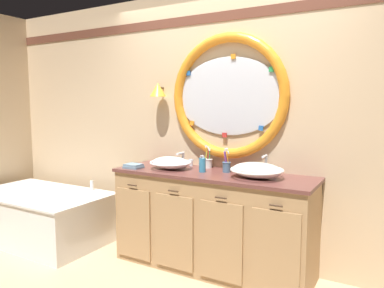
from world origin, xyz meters
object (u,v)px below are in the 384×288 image
(sink_basin_left, at_px, (171,163))
(soap_dispenser, at_px, (202,165))
(folded_hand_towel, at_px, (134,166))
(toothbrush_holder_right, at_px, (227,166))
(bathtub, at_px, (41,211))
(toothbrush_holder_left, at_px, (208,163))
(sink_basin_right, at_px, (257,170))

(sink_basin_left, distance_m, soap_dispenser, 0.34)
(folded_hand_towel, bearing_deg, toothbrush_holder_right, 16.30)
(bathtub, bearing_deg, sink_basin_left, 10.40)
(toothbrush_holder_left, bearing_deg, toothbrush_holder_right, -24.55)
(toothbrush_holder_right, bearing_deg, toothbrush_holder_left, 155.45)
(toothbrush_holder_right, distance_m, folded_hand_towel, 0.90)
(sink_basin_left, xyz_separation_m, soap_dispenser, (0.34, 0.01, 0.01))
(folded_hand_towel, bearing_deg, toothbrush_holder_left, 30.93)
(soap_dispenser, xyz_separation_m, folded_hand_towel, (-0.67, -0.15, -0.05))
(sink_basin_right, xyz_separation_m, soap_dispenser, (-0.52, 0.01, 0.00))
(toothbrush_holder_left, xyz_separation_m, folded_hand_towel, (-0.61, -0.37, -0.03))
(sink_basin_right, distance_m, toothbrush_holder_right, 0.34)
(sink_basin_left, bearing_deg, soap_dispenser, 1.20)
(toothbrush_holder_left, bearing_deg, bathtub, -164.47)
(bathtub, height_order, folded_hand_towel, folded_hand_towel)
(toothbrush_holder_left, xyz_separation_m, toothbrush_holder_right, (0.25, -0.11, 0.01))
(bathtub, distance_m, sink_basin_left, 1.68)
(bathtub, distance_m, toothbrush_holder_right, 2.20)
(soap_dispenser, height_order, folded_hand_towel, soap_dispenser)
(toothbrush_holder_right, height_order, folded_hand_towel, toothbrush_holder_right)
(toothbrush_holder_right, bearing_deg, folded_hand_towel, -163.70)
(sink_basin_right, xyz_separation_m, toothbrush_holder_left, (-0.58, 0.22, -0.01))
(sink_basin_right, height_order, toothbrush_holder_right, toothbrush_holder_right)
(bathtub, relative_size, sink_basin_right, 3.42)
(bathtub, xyz_separation_m, sink_basin_right, (2.40, 0.28, 0.64))
(soap_dispenser, relative_size, folded_hand_towel, 0.94)
(bathtub, bearing_deg, toothbrush_holder_right, 10.69)
(toothbrush_holder_left, bearing_deg, sink_basin_right, -21.16)
(toothbrush_holder_right, bearing_deg, sink_basin_left, -168.45)
(toothbrush_holder_right, bearing_deg, soap_dispenser, -152.29)
(soap_dispenser, bearing_deg, toothbrush_holder_left, 104.88)
(sink_basin_right, bearing_deg, toothbrush_holder_left, 158.84)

